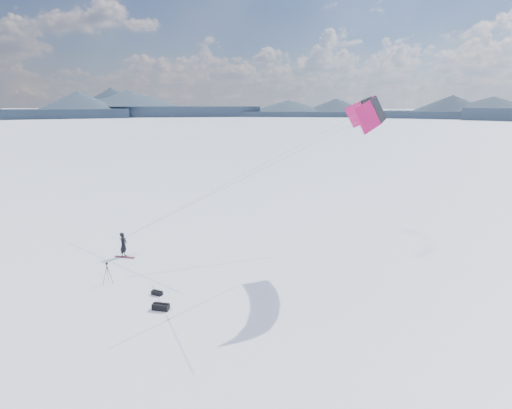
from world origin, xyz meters
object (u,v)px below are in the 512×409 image
(tripod, at_px, (107,270))
(gear_bag_a, at_px, (161,307))
(snowkiter, at_px, (124,257))
(gear_bag_b, at_px, (157,293))
(snowboard, at_px, (125,257))

(tripod, bearing_deg, gear_bag_a, -27.27)
(snowkiter, bearing_deg, tripod, -163.56)
(tripod, xyz_separation_m, gear_bag_b, (3.54, -0.47, -0.73))
(snowkiter, height_order, tripod, tripod)
(snowboard, bearing_deg, snowkiter, 125.93)
(snowkiter, relative_size, snowboard, 1.20)
(tripod, height_order, gear_bag_a, tripod)
(tripod, height_order, gear_bag_b, tripod)
(gear_bag_a, height_order, gear_bag_b, gear_bag_a)
(tripod, relative_size, gear_bag_a, 1.50)
(snowkiter, xyz_separation_m, tripod, (1.80, -4.20, 0.85))
(snowkiter, distance_m, snowboard, 0.16)
(gear_bag_b, bearing_deg, tripod, 179.86)
(snowboard, xyz_separation_m, gear_bag_a, (6.35, -6.04, 0.15))
(tripod, bearing_deg, gear_bag_b, -11.95)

